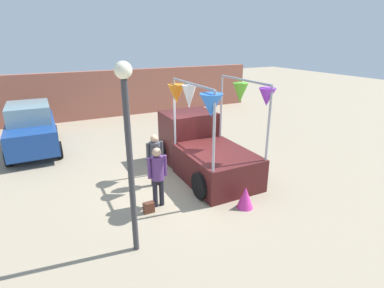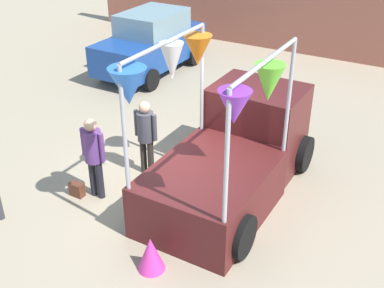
{
  "view_description": "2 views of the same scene",
  "coord_description": "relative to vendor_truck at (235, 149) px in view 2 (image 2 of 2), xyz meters",
  "views": [
    {
      "loc": [
        -3.46,
        -7.68,
        4.29
      ],
      "look_at": [
        0.19,
        -0.47,
        1.42
      ],
      "focal_mm": 28.0,
      "sensor_mm": 36.0,
      "label": 1
    },
    {
      "loc": [
        4.37,
        -6.7,
        5.44
      ],
      "look_at": [
        0.56,
        -0.12,
        1.21
      ],
      "focal_mm": 45.0,
      "sensor_mm": 36.0,
      "label": 2
    }
  ],
  "objects": [
    {
      "name": "ground_plane",
      "position": [
        -1.08,
        -0.63,
        -0.88
      ],
      "size": [
        60.0,
        60.0,
        0.0
      ],
      "primitive_type": "plane",
      "color": "gray"
    },
    {
      "name": "parked_car",
      "position": [
        -5.09,
        4.62,
        0.06
      ],
      "size": [
        1.88,
        4.0,
        1.88
      ],
      "color": "navy",
      "rests_on": "ground"
    },
    {
      "name": "vendor_truck",
      "position": [
        0.0,
        0.0,
        0.0
      ],
      "size": [
        2.45,
        4.16,
        3.14
      ],
      "color": "#4C1919",
      "rests_on": "ground"
    },
    {
      "name": "person_vendor",
      "position": [
        -1.78,
        -0.41,
        0.1
      ],
      "size": [
        0.53,
        0.34,
        1.63
      ],
      "color": "#2D2823",
      "rests_on": "ground"
    },
    {
      "name": "folded_kite_bundle_magenta",
      "position": [
        -0.13,
        -2.71,
        -0.58
      ],
      "size": [
        0.51,
        0.51,
        0.6
      ],
      "primitive_type": "cone",
      "rotation": [
        0.0,
        0.0,
        1.4
      ],
      "color": "#D83399",
      "rests_on": "ground"
    },
    {
      "name": "handbag",
      "position": [
        -2.5,
        -1.78,
        -0.74
      ],
      "size": [
        0.28,
        0.16,
        0.28
      ],
      "primitive_type": "cube",
      "color": "#592D1E",
      "rests_on": "ground"
    },
    {
      "name": "brick_boundary_wall",
      "position": [
        -1.08,
        8.85,
        0.42
      ],
      "size": [
        18.0,
        0.36,
        2.6
      ],
      "primitive_type": "cube",
      "color": "#9E5947",
      "rests_on": "ground"
    },
    {
      "name": "person_customer",
      "position": [
        -2.15,
        -1.58,
        0.12
      ],
      "size": [
        0.53,
        0.34,
        1.66
      ],
      "color": "black",
      "rests_on": "ground"
    }
  ]
}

